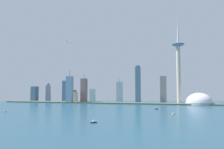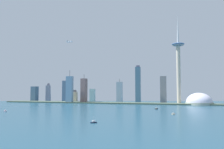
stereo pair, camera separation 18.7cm
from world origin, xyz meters
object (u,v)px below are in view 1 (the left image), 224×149
at_px(skyscraper_4, 70,90).
at_px(boat_0, 94,122).
at_px(skyscraper_3, 35,94).
at_px(skyscraper_5, 138,85).
at_px(airplane, 70,42).
at_px(boat_2, 5,111).
at_px(boat_3, 156,109).
at_px(observation_tower, 178,61).
at_px(stadium_dome, 199,102).
at_px(skyscraper_2, 49,93).
at_px(boat_1, 173,114).
at_px(skyscraper_0, 92,95).
at_px(skyscraper_1, 74,97).
at_px(skyscraper_7, 84,91).
at_px(skyscraper_9, 65,91).
at_px(skyscraper_6, 163,90).
at_px(skyscraper_8, 119,92).

bearing_deg(skyscraper_4, boat_0, -60.08).
bearing_deg(skyscraper_3, skyscraper_5, 1.15).
relative_size(skyscraper_5, airplane, 5.53).
distance_m(boat_2, boat_3, 362.25).
bearing_deg(skyscraper_3, observation_tower, -2.57).
bearing_deg(airplane, skyscraper_3, 175.63).
bearing_deg(stadium_dome, boat_3, -120.22).
distance_m(skyscraper_2, boat_1, 679.21).
relative_size(stadium_dome, skyscraper_0, 1.65).
relative_size(stadium_dome, boat_2, 5.80).
xyz_separation_m(skyscraper_1, skyscraper_5, (255.26, 16.57, 47.46)).
bearing_deg(skyscraper_1, skyscraper_7, -27.83).
height_order(observation_tower, stadium_dome, observation_tower).
height_order(skyscraper_4, skyscraper_7, skyscraper_4).
bearing_deg(skyscraper_2, boat_0, -53.61).
bearing_deg(skyscraper_5, boat_1, -71.05).
distance_m(observation_tower, boat_2, 567.57).
bearing_deg(skyscraper_2, skyscraper_5, -5.31).
bearing_deg(skyscraper_5, skyscraper_1, -176.29).
bearing_deg(skyscraper_7, skyscraper_5, 12.25).
bearing_deg(stadium_dome, skyscraper_9, 169.52).
relative_size(skyscraper_0, skyscraper_6, 0.53).
bearing_deg(skyscraper_6, skyscraper_1, -174.99).
bearing_deg(stadium_dome, skyscraper_1, 175.74).
bearing_deg(skyscraper_1, boat_0, -62.36).
bearing_deg(boat_2, skyscraper_4, 152.06).
xyz_separation_m(skyscraper_0, boat_2, (-37.65, -465.25, -25.23)).
bearing_deg(skyscraper_7, boat_3, -37.18).
relative_size(skyscraper_0, boat_3, 4.41).
bearing_deg(skyscraper_9, stadium_dome, -10.48).
bearing_deg(skyscraper_9, skyscraper_4, -56.58).
bearing_deg(skyscraper_5, skyscraper_9, 171.57).
xyz_separation_m(skyscraper_4, boat_1, (381.04, -308.05, -49.35)).
bearing_deg(skyscraper_4, airplane, -65.35).
relative_size(skyscraper_2, boat_1, 8.43).
height_order(boat_0, boat_1, boat_0).
xyz_separation_m(skyscraper_3, boat_1, (574.78, -369.71, -30.74)).
relative_size(skyscraper_0, skyscraper_7, 0.49).
relative_size(skyscraper_9, boat_3, 7.34).
height_order(observation_tower, skyscraper_0, observation_tower).
distance_m(skyscraper_9, boat_0, 678.10).
distance_m(stadium_dome, boat_0, 520.49).
xyz_separation_m(observation_tower, skyscraper_7, (-351.41, -8.56, -105.44)).
bearing_deg(skyscraper_8, boat_0, -80.62).
bearing_deg(skyscraper_4, skyscraper_8, 22.05).
relative_size(skyscraper_1, boat_2, 3.22).
bearing_deg(boat_0, boat_2, 118.74).
distance_m(skyscraper_0, boat_2, 467.45).
bearing_deg(boat_1, boat_3, 49.90).
distance_m(skyscraper_7, airplane, 198.54).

